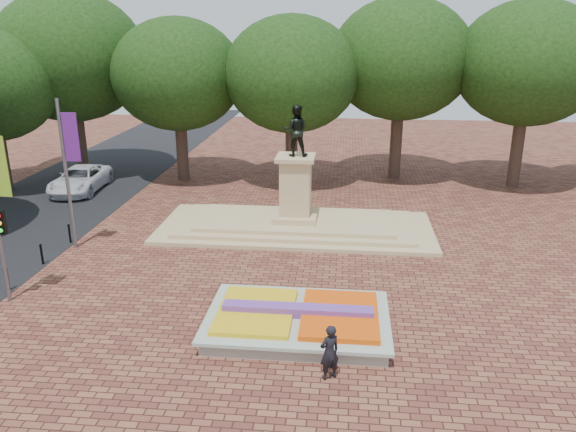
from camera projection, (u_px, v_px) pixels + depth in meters
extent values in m
plane|color=brown|center=(276.00, 301.00, 21.50)|extent=(90.00, 90.00, 0.00)
cube|color=gray|center=(298.00, 324.00, 19.45)|extent=(6.00, 4.00, 0.45)
cube|color=#AEBCAA|center=(298.00, 317.00, 19.36)|extent=(6.30, 4.30, 0.12)
cube|color=orange|center=(340.00, 315.00, 19.17)|extent=(2.60, 3.40, 0.22)
cube|color=yellow|center=(256.00, 311.00, 19.46)|extent=(2.60, 3.40, 0.18)
cube|color=#59348F|center=(298.00, 311.00, 19.29)|extent=(5.20, 0.55, 0.38)
cube|color=tan|center=(295.00, 228.00, 29.00)|extent=(14.00, 6.00, 0.20)
cube|color=tan|center=(295.00, 224.00, 28.93)|extent=(12.00, 5.00, 0.20)
cube|color=tan|center=(295.00, 221.00, 28.87)|extent=(10.00, 4.00, 0.20)
cube|color=tan|center=(295.00, 216.00, 28.79)|extent=(2.20, 2.20, 0.30)
cube|color=tan|center=(296.00, 187.00, 28.29)|extent=(1.50, 1.50, 2.80)
cube|color=tan|center=(296.00, 158.00, 27.80)|extent=(1.90, 1.90, 0.20)
imported|color=black|center=(296.00, 131.00, 27.37)|extent=(1.22, 0.95, 2.50)
cylinder|color=#36271D|center=(82.00, 146.00, 39.38)|extent=(0.80, 0.80, 4.00)
ellipsoid|color=black|center=(74.00, 77.00, 37.86)|extent=(8.80, 8.80, 7.48)
cylinder|color=#36271D|center=(193.00, 148.00, 38.59)|extent=(0.80, 0.80, 4.00)
ellipsoid|color=black|center=(189.00, 78.00, 37.07)|extent=(8.80, 8.80, 7.48)
cylinder|color=#36271D|center=(294.00, 151.00, 37.90)|extent=(0.80, 0.80, 4.00)
ellipsoid|color=black|center=(295.00, 79.00, 36.38)|extent=(8.80, 8.80, 7.48)
cylinder|color=#36271D|center=(399.00, 153.00, 37.20)|extent=(0.80, 0.80, 4.00)
ellipsoid|color=black|center=(404.00, 80.00, 35.69)|extent=(8.80, 8.80, 7.48)
cylinder|color=#36271D|center=(508.00, 155.00, 36.51)|extent=(0.80, 0.80, 4.00)
ellipsoid|color=black|center=(518.00, 82.00, 35.00)|extent=(8.80, 8.80, 7.48)
cylinder|color=slate|center=(67.00, 176.00, 25.61)|extent=(0.16, 0.16, 7.00)
cube|color=#641F81|center=(71.00, 137.00, 24.99)|extent=(0.70, 0.04, 2.20)
cube|color=black|center=(1.00, 222.00, 20.52)|extent=(0.28, 0.18, 0.90)
cylinder|color=black|center=(8.00, 280.00, 22.23)|extent=(0.10, 0.10, 0.90)
sphere|color=black|center=(6.00, 269.00, 22.07)|extent=(0.12, 0.12, 0.12)
cylinder|color=black|center=(42.00, 255.00, 24.67)|extent=(0.10, 0.10, 0.90)
sphere|color=black|center=(40.00, 245.00, 24.52)|extent=(0.12, 0.12, 0.12)
cylinder|color=black|center=(70.00, 234.00, 27.12)|extent=(0.10, 0.10, 0.90)
sphere|color=black|center=(68.00, 225.00, 26.97)|extent=(0.12, 0.12, 0.12)
imported|color=silver|center=(80.00, 179.00, 35.51)|extent=(2.91, 5.71, 1.55)
imported|color=black|center=(329.00, 352.00, 16.56)|extent=(0.77, 0.70, 1.77)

